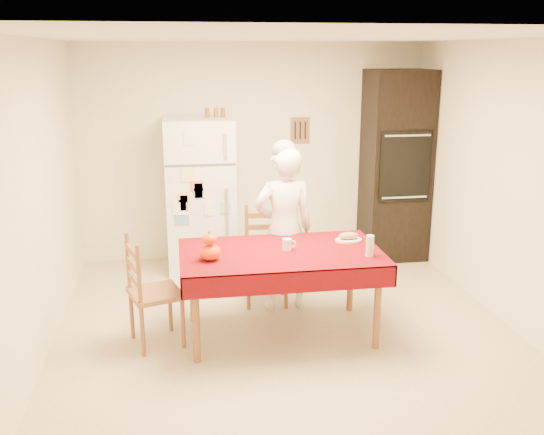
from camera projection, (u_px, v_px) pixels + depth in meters
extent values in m
plane|color=tan|center=(288.00, 335.00, 5.28)|extent=(4.50, 4.50, 0.00)
cube|color=silver|center=(254.00, 152.00, 7.09)|extent=(4.00, 0.02, 2.50)
cube|color=silver|center=(379.00, 306.00, 2.80)|extent=(4.00, 0.02, 2.50)
cube|color=silver|center=(33.00, 206.00, 4.64)|extent=(0.02, 4.50, 2.50)
cube|color=silver|center=(515.00, 188.00, 5.25)|extent=(0.02, 4.50, 2.50)
cube|color=white|center=(290.00, 37.00, 4.62)|extent=(4.00, 4.50, 0.02)
cube|color=brown|center=(300.00, 130.00, 7.09)|extent=(0.22, 0.02, 0.30)
cube|color=white|center=(200.00, 195.00, 6.74)|extent=(0.75, 0.70, 1.70)
cube|color=silver|center=(226.00, 146.00, 6.27)|extent=(0.03, 0.03, 0.25)
cube|color=silver|center=(227.00, 215.00, 6.47)|extent=(0.03, 0.03, 0.60)
cube|color=black|center=(395.00, 166.00, 7.07)|extent=(0.70, 0.60, 2.20)
cube|color=black|center=(405.00, 167.00, 6.76)|extent=(0.59, 0.02, 0.80)
cylinder|color=brown|center=(196.00, 321.00, 4.74)|extent=(0.06, 0.06, 0.71)
cylinder|color=brown|center=(193.00, 284.00, 5.48)|extent=(0.06, 0.06, 0.71)
cylinder|color=brown|center=(377.00, 308.00, 4.96)|extent=(0.06, 0.06, 0.71)
cylinder|color=brown|center=(351.00, 275.00, 5.71)|extent=(0.06, 0.06, 0.71)
cube|color=brown|center=(281.00, 255.00, 5.12)|extent=(1.60, 0.90, 0.04)
cube|color=#51040B|center=(281.00, 252.00, 5.12)|extent=(1.70, 1.00, 0.01)
cylinder|color=brown|center=(249.00, 288.00, 5.76)|extent=(0.04, 0.04, 0.43)
cylinder|color=brown|center=(247.00, 276.00, 6.09)|extent=(0.04, 0.04, 0.43)
cylinder|color=brown|center=(286.00, 287.00, 5.79)|extent=(0.04, 0.04, 0.43)
cylinder|color=brown|center=(283.00, 275.00, 6.11)|extent=(0.04, 0.04, 0.43)
cube|color=brown|center=(266.00, 259.00, 5.87)|extent=(0.45, 0.43, 0.04)
cube|color=brown|center=(265.00, 229.00, 5.97)|extent=(0.36, 0.06, 0.50)
cylinder|color=brown|center=(183.00, 324.00, 5.01)|extent=(0.04, 0.04, 0.43)
cylinder|color=brown|center=(143.00, 332.00, 4.86)|extent=(0.04, 0.04, 0.43)
cylinder|color=brown|center=(170.00, 308.00, 5.32)|extent=(0.04, 0.04, 0.43)
cylinder|color=brown|center=(132.00, 315.00, 5.17)|extent=(0.04, 0.04, 0.43)
cube|color=brown|center=(156.00, 293.00, 5.03)|extent=(0.51, 0.52, 0.04)
cube|color=brown|center=(133.00, 268.00, 4.89)|extent=(0.13, 0.35, 0.50)
imported|color=white|center=(284.00, 230.00, 5.66)|extent=(0.60, 0.41, 1.57)
cylinder|color=white|center=(287.00, 244.00, 5.13)|extent=(0.08, 0.08, 0.10)
ellipsoid|color=#CA3D04|center=(210.00, 252.00, 4.88)|extent=(0.18, 0.18, 0.13)
ellipsoid|color=#DD5B05|center=(209.00, 239.00, 4.85)|extent=(0.12, 0.12, 0.09)
cylinder|color=silver|center=(370.00, 246.00, 4.97)|extent=(0.07, 0.07, 0.18)
cylinder|color=white|center=(348.00, 240.00, 5.39)|extent=(0.24, 0.24, 0.02)
ellipsoid|color=#A58151|center=(349.00, 236.00, 5.38)|extent=(0.18, 0.10, 0.06)
cylinder|color=brown|center=(207.00, 113.00, 6.57)|extent=(0.05, 0.05, 0.10)
cylinder|color=#96581B|center=(216.00, 113.00, 6.58)|extent=(0.05, 0.05, 0.10)
cylinder|color=brown|center=(223.00, 112.00, 6.59)|extent=(0.05, 0.05, 0.10)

